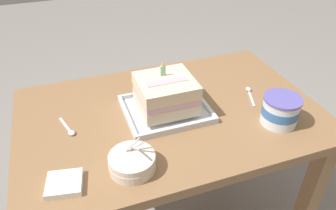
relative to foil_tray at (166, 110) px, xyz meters
name	(u,v)px	position (x,y,z in m)	size (l,w,h in m)	color
dining_table	(170,135)	(0.01, -0.01, -0.12)	(1.10, 0.72, 0.72)	olive
foil_tray	(166,110)	(0.00, 0.00, 0.00)	(0.30, 0.26, 0.02)	silver
birthday_cake	(166,93)	(0.00, 0.00, 0.07)	(0.20, 0.19, 0.16)	beige
bowl_stack	(132,162)	(-0.19, -0.24, 0.02)	(0.14, 0.14, 0.10)	silver
ice_cream_tub	(280,110)	(0.35, -0.19, 0.05)	(0.13, 0.13, 0.10)	white
serving_spoon_near_tray	(249,92)	(0.36, 0.01, 0.00)	(0.06, 0.13, 0.01)	silver
serving_spoon_by_bowls	(70,131)	(-0.35, 0.00, 0.00)	(0.05, 0.12, 0.01)	silver
napkin_pile	(64,184)	(-0.39, -0.24, 0.00)	(0.11, 0.11, 0.02)	white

